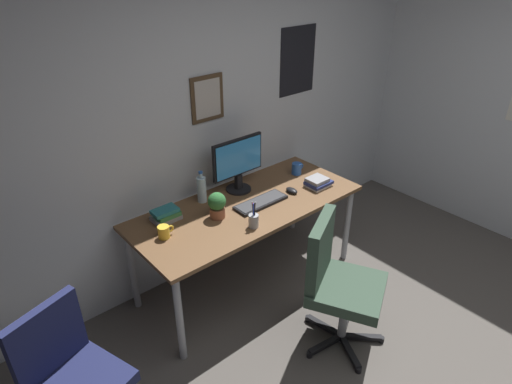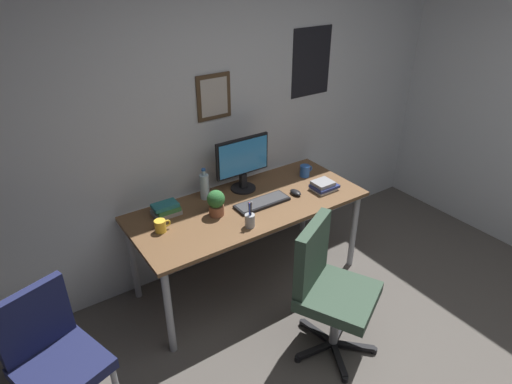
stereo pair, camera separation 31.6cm
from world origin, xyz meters
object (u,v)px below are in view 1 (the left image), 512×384
at_px(side_chair, 70,372).
at_px(computer_mouse, 292,190).
at_px(office_chair, 336,278).
at_px(keyboard, 261,202).
at_px(coffee_mug_far, 164,232).
at_px(water_bottle, 202,189).
at_px(book_stack_right, 166,215).
at_px(potted_plant, 217,204).
at_px(book_stack_left, 318,182).
at_px(pen_cup, 254,220).
at_px(coffee_mug_near, 297,168).
at_px(monitor, 238,163).

xyz_separation_m(side_chair, computer_mouse, (1.92, 0.33, 0.24)).
xyz_separation_m(office_chair, keyboard, (0.04, 0.79, 0.21)).
height_order(computer_mouse, coffee_mug_far, coffee_mug_far).
bearing_deg(water_bottle, computer_mouse, -29.49).
height_order(side_chair, book_stack_right, side_chair).
relative_size(potted_plant, book_stack_left, 0.96).
bearing_deg(pen_cup, potted_plant, 113.26).
distance_m(computer_mouse, pen_cup, 0.57).
relative_size(water_bottle, coffee_mug_near, 2.09).
bearing_deg(book_stack_right, pen_cup, -48.72).
xyz_separation_m(keyboard, book_stack_left, (0.53, -0.09, 0.02)).
xyz_separation_m(computer_mouse, water_bottle, (-0.61, 0.35, 0.09)).
xyz_separation_m(side_chair, monitor, (1.63, 0.64, 0.46)).
bearing_deg(coffee_mug_near, side_chair, -166.16).
xyz_separation_m(potted_plant, book_stack_left, (0.89, -0.15, -0.07)).
distance_m(coffee_mug_near, potted_plant, 0.93).
xyz_separation_m(coffee_mug_near, book_stack_right, (-1.22, 0.09, -0.01)).
bearing_deg(potted_plant, pen_cup, -66.74).
height_order(computer_mouse, coffee_mug_near, coffee_mug_near).
height_order(coffee_mug_near, coffee_mug_far, coffee_mug_near).
distance_m(book_stack_left, book_stack_right, 1.24).
xyz_separation_m(water_bottle, pen_cup, (0.07, -0.52, -0.05)).
relative_size(monitor, computer_mouse, 4.18).
relative_size(coffee_mug_near, pen_cup, 0.60).
bearing_deg(coffee_mug_far, potted_plant, -3.50).
xyz_separation_m(book_stack_left, book_stack_right, (-1.19, 0.36, 0.01)).
bearing_deg(pen_cup, office_chair, -70.55).
distance_m(keyboard, book_stack_right, 0.71).
height_order(side_chair, computer_mouse, side_chair).
height_order(side_chair, pen_cup, pen_cup).
distance_m(side_chair, monitor, 1.82).
height_order(side_chair, monitor, monitor).
bearing_deg(book_stack_right, potted_plant, -34.41).
bearing_deg(coffee_mug_far, pen_cup, -28.63).
bearing_deg(side_chair, coffee_mug_near, 13.84).
xyz_separation_m(side_chair, keyboard, (1.62, 0.36, 0.24)).
xyz_separation_m(computer_mouse, book_stack_left, (0.23, -0.06, 0.02)).
bearing_deg(potted_plant, computer_mouse, -7.73).
xyz_separation_m(coffee_mug_near, book_stack_left, (-0.03, -0.27, -0.01)).
bearing_deg(coffee_mug_near, book_stack_left, -97.04).
distance_m(coffee_mug_far, potted_plant, 0.42).
bearing_deg(coffee_mug_far, side_chair, -152.19).
bearing_deg(computer_mouse, water_bottle, 150.51).
bearing_deg(potted_plant, water_bottle, 79.86).
relative_size(pen_cup, book_stack_right, 1.03).
bearing_deg(office_chair, book_stack_right, 120.36).
xyz_separation_m(office_chair, potted_plant, (-0.32, 0.86, 0.30)).
bearing_deg(monitor, keyboard, -92.04).
distance_m(monitor, coffee_mug_far, 0.84).
bearing_deg(book_stack_left, monitor, 144.38).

